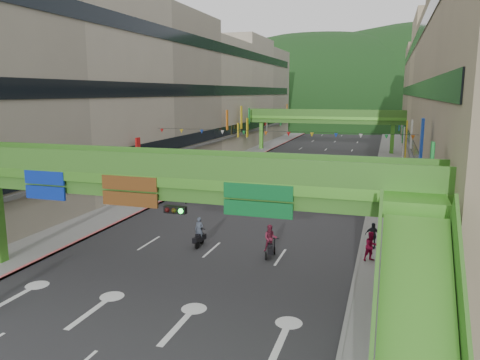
{
  "coord_description": "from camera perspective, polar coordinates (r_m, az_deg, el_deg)",
  "views": [
    {
      "loc": [
        10.41,
        -14.71,
        9.96
      ],
      "look_at": [
        0.0,
        18.0,
        3.5
      ],
      "focal_mm": 35.0,
      "sensor_mm": 36.0,
      "label": 1
    }
  ],
  "objects": [
    {
      "name": "scooter_rider_mid",
      "position": [
        28.79,
        3.72,
        -7.38
      ],
      "size": [
        0.96,
        1.57,
        2.05
      ],
      "color": "black",
      "rests_on": "ground"
    },
    {
      "name": "pedestrian_dark",
      "position": [
        31.2,
        15.85,
        -6.77
      ],
      "size": [
        1.05,
        0.66,
        1.66
      ],
      "primitive_type": "imported",
      "rotation": [
        0.0,
        0.0,
        -0.27
      ],
      "color": "#22232B",
      "rests_on": "ground"
    },
    {
      "name": "ground",
      "position": [
        20.59,
        -16.25,
        -18.72
      ],
      "size": [
        320.0,
        320.0,
        0.0
      ],
      "primitive_type": "plane",
      "color": "black",
      "rests_on": "ground"
    },
    {
      "name": "building_row_left",
      "position": [
        71.06,
        -6.84,
        10.18
      ],
      "size": [
        12.8,
        95.0,
        19.0
      ],
      "color": "#9E937F",
      "rests_on": "ground"
    },
    {
      "name": "parked_scooter_row",
      "position": [
        45.74,
        14.95,
        -1.62
      ],
      "size": [
        1.6,
        11.55,
        1.08
      ],
      "color": "black",
      "rests_on": "ground"
    },
    {
      "name": "curb_left",
      "position": [
        68.31,
        0.87,
        2.35
      ],
      "size": [
        0.2,
        140.0,
        0.18
      ],
      "primitive_type": "cube",
      "color": "#CC5959",
      "rests_on": "ground"
    },
    {
      "name": "scooter_rider_far",
      "position": [
        47.51,
        2.25,
        -0.17
      ],
      "size": [
        0.86,
        1.6,
        2.05
      ],
      "color": "#761203",
      "rests_on": "ground"
    },
    {
      "name": "sidewalk_right",
      "position": [
        65.47,
        17.97,
        1.45
      ],
      "size": [
        4.0,
        140.0,
        0.15
      ],
      "primitive_type": "cube",
      "color": "gray",
      "rests_on": "ground"
    },
    {
      "name": "road_slab",
      "position": [
        66.3,
        8.42,
        1.91
      ],
      "size": [
        18.0,
        140.0,
        0.02
      ],
      "primitive_type": "cube",
      "color": "#28282B",
      "rests_on": "ground"
    },
    {
      "name": "pedestrian_red",
      "position": [
        28.87,
        15.68,
        -8.08
      ],
      "size": [
        1.08,
        1.03,
        1.77
      ],
      "primitive_type": "imported",
      "rotation": [
        0.0,
        0.0,
        0.58
      ],
      "color": "#9E0D36",
      "rests_on": "ground"
    },
    {
      "name": "curb_right",
      "position": [
        65.48,
        16.31,
        1.55
      ],
      "size": [
        0.2,
        140.0,
        0.18
      ],
      "primitive_type": "cube",
      "color": "gray",
      "rests_on": "ground"
    },
    {
      "name": "car_silver",
      "position": [
        52.36,
        2.39,
        0.39
      ],
      "size": [
        1.89,
        4.05,
        1.28
      ],
      "primitive_type": "imported",
      "rotation": [
        0.0,
        0.0,
        -0.14
      ],
      "color": "#A09FA7",
      "rests_on": "ground"
    },
    {
      "name": "overpass_far",
      "position": [
        80.52,
        10.28,
        7.24
      ],
      "size": [
        28.0,
        2.2,
        7.1
      ],
      "color": "#4C9E2D",
      "rests_on": "ground"
    },
    {
      "name": "sidewalk_left",
      "position": [
        68.88,
        -0.65,
        2.4
      ],
      "size": [
        4.0,
        140.0,
        0.15
      ],
      "primitive_type": "cube",
      "color": "gray",
      "rests_on": "ground"
    },
    {
      "name": "car_yellow",
      "position": [
        63.49,
        12.54,
        2.0
      ],
      "size": [
        1.96,
        4.14,
        1.37
      ],
      "primitive_type": "imported",
      "rotation": [
        0.0,
        0.0,
        -0.09
      ],
      "color": "#E8EA00",
      "rests_on": "ground"
    },
    {
      "name": "overpass_near",
      "position": [
        22.72,
        -7.43,
        -1.51
      ],
      "size": [
        28.0,
        12.27,
        7.1
      ],
      "color": "#4C9E2D",
      "rests_on": "ground"
    },
    {
      "name": "pedestrian_blue",
      "position": [
        55.48,
        19.26,
        0.7
      ],
      "size": [
        0.92,
        0.63,
        1.89
      ],
      "primitive_type": "imported",
      "rotation": [
        0.0,
        0.0,
        3.21
      ],
      "color": "#2B3B55",
      "rests_on": "ground"
    },
    {
      "name": "scooter_rider_near",
      "position": [
        30.82,
        -4.99,
        -6.47
      ],
      "size": [
        0.66,
        1.6,
        1.97
      ],
      "color": "black",
      "rests_on": "ground"
    },
    {
      "name": "building_row_right",
      "position": [
        65.27,
        25.5,
        9.2
      ],
      "size": [
        12.8,
        95.0,
        19.0
      ],
      "color": "gray",
      "rests_on": "ground"
    },
    {
      "name": "hill_left",
      "position": [
        176.83,
        9.44,
        7.28
      ],
      "size": [
        168.0,
        140.0,
        112.0
      ],
      "primitive_type": "ellipsoid",
      "color": "#1C4419",
      "rests_on": "ground"
    },
    {
      "name": "hill_right",
      "position": [
        195.51,
        22.08,
        6.96
      ],
      "size": [
        208.0,
        176.0,
        128.0
      ],
      "primitive_type": "ellipsoid",
      "color": "#1C4419",
      "rests_on": "ground"
    },
    {
      "name": "bunting_string",
      "position": [
        46.08,
        4.55,
        5.64
      ],
      "size": [
        26.0,
        0.36,
        0.47
      ],
      "color": "black",
      "rests_on": "ground"
    }
  ]
}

